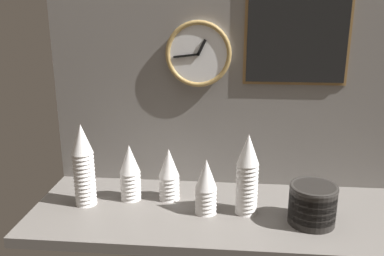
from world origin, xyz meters
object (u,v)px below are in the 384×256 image
(cup_stack_center_right, at_px, (247,174))
(cup_stack_far_left, at_px, (83,165))
(cup_stack_center_left, at_px, (169,174))
(wall_clock, at_px, (198,54))
(cup_stack_left, at_px, (130,172))
(bowl_stack_right, at_px, (313,203))
(menu_board, at_px, (298,19))
(cup_stack_center, at_px, (206,186))

(cup_stack_center_right, bearing_deg, cup_stack_far_left, 178.79)
(cup_stack_center_left, distance_m, wall_clock, 0.50)
(cup_stack_left, height_order, bowl_stack_right, cup_stack_left)
(menu_board, bearing_deg, cup_stack_center_right, -125.64)
(bowl_stack_right, distance_m, wall_clock, 0.73)
(cup_stack_center_left, height_order, bowl_stack_right, cup_stack_center_left)
(cup_stack_left, xyz_separation_m, bowl_stack_right, (0.70, -0.13, -0.04))
(wall_clock, bearing_deg, cup_stack_center, -78.96)
(cup_stack_left, bearing_deg, bowl_stack_right, -10.55)
(cup_stack_left, bearing_deg, menu_board, 16.05)
(cup_stack_left, xyz_separation_m, cup_stack_center_right, (0.47, -0.07, 0.04))
(cup_stack_center, bearing_deg, cup_stack_left, 164.38)
(bowl_stack_right, xyz_separation_m, menu_board, (-0.05, 0.32, 0.64))
(cup_stack_center_left, xyz_separation_m, bowl_stack_right, (0.55, -0.15, -0.03))
(cup_stack_center_right, relative_size, cup_stack_far_left, 0.95)
(cup_stack_left, bearing_deg, cup_stack_center, -15.62)
(cup_stack_center_left, relative_size, cup_stack_center, 1.00)
(cup_stack_far_left, bearing_deg, cup_stack_center_left, 13.05)
(cup_stack_far_left, bearing_deg, cup_stack_center, -3.28)
(cup_stack_left, distance_m, cup_stack_far_left, 0.19)
(cup_stack_center_right, bearing_deg, cup_stack_center_left, 164.01)
(cup_stack_center_right, height_order, cup_stack_far_left, cup_stack_far_left)
(cup_stack_center, bearing_deg, bowl_stack_right, -6.32)
(cup_stack_center, relative_size, cup_stack_far_left, 0.65)
(cup_stack_center_left, bearing_deg, cup_stack_far_left, -166.95)
(cup_stack_far_left, xyz_separation_m, wall_clock, (0.43, 0.24, 0.41))
(cup_stack_center_left, relative_size, menu_board, 0.41)
(cup_stack_center, relative_size, wall_clock, 0.80)
(cup_stack_center, height_order, menu_board, menu_board)
(cup_stack_center_left, xyz_separation_m, menu_board, (0.50, 0.17, 0.61))
(cup_stack_center, bearing_deg, cup_stack_far_left, 176.72)
(cup_stack_left, xyz_separation_m, cup_stack_center, (0.31, -0.09, -0.01))
(cup_stack_center, xyz_separation_m, menu_board, (0.34, 0.28, 0.61))
(cup_stack_center_left, bearing_deg, bowl_stack_right, -15.01)
(wall_clock, bearing_deg, bowl_stack_right, -35.16)
(cup_stack_far_left, bearing_deg, menu_board, 16.79)
(cup_stack_far_left, relative_size, menu_board, 0.63)
(cup_stack_center, xyz_separation_m, wall_clock, (-0.05, 0.27, 0.47))
(cup_stack_left, bearing_deg, cup_stack_center_right, -8.94)
(menu_board, bearing_deg, cup_stack_center_left, -160.84)
(cup_stack_center_left, height_order, cup_stack_center_right, cup_stack_center_right)
(cup_stack_left, relative_size, cup_stack_center, 1.08)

